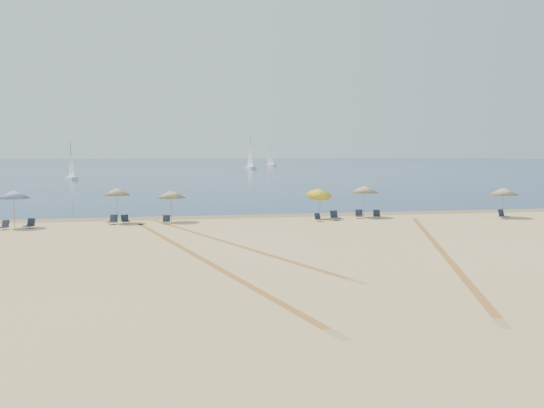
% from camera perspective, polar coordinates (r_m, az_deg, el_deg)
% --- Properties ---
extents(ground, '(160.00, 160.00, 0.00)m').
position_cam_1_polar(ground, '(23.71, 9.26, -7.42)').
color(ground, tan).
rests_on(ground, ground).
extents(ocean, '(500.00, 500.00, 0.00)m').
position_cam_1_polar(ocean, '(246.89, -9.06, 3.90)').
color(ocean, '#0C2151').
rests_on(ocean, ground).
extents(wet_sand, '(500.00, 500.00, 0.00)m').
position_cam_1_polar(wet_sand, '(46.69, -0.93, -1.15)').
color(wet_sand, olive).
rests_on(wet_sand, ground).
extents(umbrella_0, '(2.13, 2.13, 2.64)m').
position_cam_1_polar(umbrella_0, '(42.52, -24.10, 0.88)').
color(umbrella_0, gray).
rests_on(umbrella_0, ground).
extents(umbrella_1, '(1.95, 1.95, 2.65)m').
position_cam_1_polar(umbrella_1, '(42.91, -15.05, 1.20)').
color(umbrella_1, gray).
rests_on(umbrella_1, ground).
extents(umbrella_2, '(2.18, 2.18, 2.40)m').
position_cam_1_polar(umbrella_2, '(42.82, -9.91, 0.97)').
color(umbrella_2, gray).
rests_on(umbrella_2, ground).
extents(umbrella_3, '(1.99, 2.06, 2.66)m').
position_cam_1_polar(umbrella_3, '(44.47, 4.63, 1.18)').
color(umbrella_3, gray).
rests_on(umbrella_3, ground).
extents(umbrella_4, '(2.30, 2.30, 2.57)m').
position_cam_1_polar(umbrella_4, '(45.84, 9.06, 1.45)').
color(umbrella_4, gray).
rests_on(umbrella_4, ground).
extents(umbrella_5, '(2.34, 2.34, 2.41)m').
position_cam_1_polar(umbrella_5, '(48.56, 21.81, 1.17)').
color(umbrella_5, gray).
rests_on(umbrella_5, ground).
extents(chair_0, '(0.72, 0.76, 0.62)m').
position_cam_1_polar(chair_0, '(42.20, -24.85, -1.94)').
color(chair_0, black).
rests_on(chair_0, ground).
extents(chair_1, '(0.77, 0.82, 0.67)m').
position_cam_1_polar(chair_1, '(42.19, -22.73, -1.83)').
color(chair_1, black).
rests_on(chair_1, ground).
extents(chair_2, '(0.75, 0.81, 0.68)m').
position_cam_1_polar(chair_2, '(42.66, -15.39, -1.54)').
color(chair_2, black).
rests_on(chair_2, ground).
extents(chair_3, '(0.68, 0.74, 0.63)m').
position_cam_1_polar(chair_3, '(42.85, -14.26, -1.51)').
color(chair_3, black).
rests_on(chair_3, ground).
extents(chair_4, '(0.59, 0.66, 0.61)m').
position_cam_1_polar(chair_4, '(42.10, -10.37, -1.56)').
color(chair_4, black).
rests_on(chair_4, ground).
extents(chair_5, '(0.66, 0.71, 0.59)m').
position_cam_1_polar(chair_5, '(43.07, 4.59, -1.36)').
color(chair_5, black).
rests_on(chair_5, ground).
extents(chair_6, '(0.74, 0.82, 0.72)m').
position_cam_1_polar(chair_6, '(43.80, 6.20, -1.19)').
color(chair_6, black).
rests_on(chair_6, ground).
extents(chair_7, '(0.68, 0.75, 0.67)m').
position_cam_1_polar(chair_7, '(45.35, 8.57, -1.03)').
color(chair_7, black).
rests_on(chair_7, ground).
extents(chair_8, '(0.67, 0.73, 0.63)m').
position_cam_1_polar(chair_8, '(45.72, 10.27, -1.02)').
color(chair_8, black).
rests_on(chair_8, ground).
extents(chair_9, '(0.83, 0.88, 0.73)m').
position_cam_1_polar(chair_9, '(47.82, 21.77, -0.99)').
color(chair_9, black).
rests_on(chair_9, ground).
extents(sailboat_0, '(3.34, 5.08, 7.49)m').
position_cam_1_polar(sailboat_0, '(211.66, -0.14, 4.38)').
color(sailboat_0, white).
rests_on(sailboat_0, ocean).
extents(sailboat_1, '(2.83, 6.80, 9.85)m').
position_cam_1_polar(sailboat_1, '(176.55, -2.16, 4.46)').
color(sailboat_1, white).
rests_on(sailboat_1, ocean).
extents(sailboat_2, '(3.02, 4.90, 7.16)m').
position_cam_1_polar(sailboat_2, '(114.48, -19.16, 3.39)').
color(sailboat_2, white).
rests_on(sailboat_2, ocean).
extents(tire_tracks, '(48.07, 42.94, 0.00)m').
position_cam_1_polar(tire_tracks, '(31.77, 0.78, -4.14)').
color(tire_tracks, tan).
rests_on(tire_tracks, ground).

